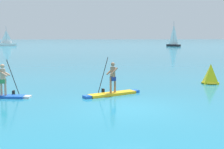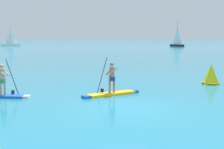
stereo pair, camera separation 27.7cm
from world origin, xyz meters
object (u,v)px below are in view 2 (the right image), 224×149
Objects in this scene: paddleboarder_near_left at (2,90)px; race_marker_buoy at (211,75)px; paddleboarder_mid_center at (111,89)px; sailboat_left_horizon at (11,43)px; sailboat_right_horizon at (177,42)px.

paddleboarder_near_left is 2.31× the size of race_marker_buoy.
paddleboarder_mid_center is 0.56× the size of sailboat_left_horizon.
sailboat_left_horizon is (-22.22, 77.44, 0.42)m from paddleboarder_mid_center.
paddleboarder_mid_center is at bearing 125.61° from sailboat_right_horizon.
paddleboarder_mid_center is at bearing 77.72° from sailboat_left_horizon.
sailboat_left_horizon is at bearing 45.83° from sailboat_right_horizon.
paddleboarder_mid_center is 0.45× the size of sailboat_right_horizon.
paddleboarder_mid_center is 7.47m from race_marker_buoy.
race_marker_buoy is 68.92m from sailboat_right_horizon.
paddleboarder_near_left is at bearing -165.10° from race_marker_buoy.
sailboat_right_horizon reaches higher than paddleboarder_mid_center.
sailboat_right_horizon reaches higher than paddleboarder_near_left.
race_marker_buoy is at bearing 178.69° from paddleboarder_mid_center.
sailboat_right_horizon is at bearing 142.39° from sailboat_left_horizon.
paddleboarder_mid_center is 74.00m from sailboat_right_horizon.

